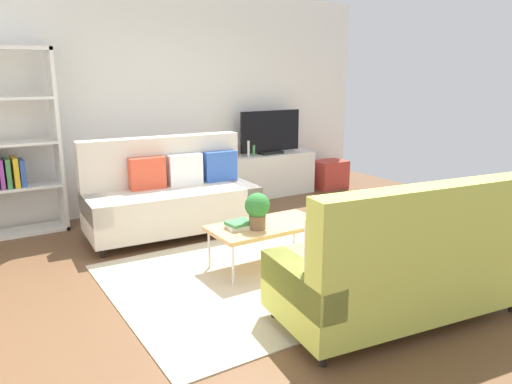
% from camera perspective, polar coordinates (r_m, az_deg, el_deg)
% --- Properties ---
extents(ground_plane, '(7.68, 7.68, 0.00)m').
position_cam_1_polar(ground_plane, '(4.71, 3.22, -8.94)').
color(ground_plane, brown).
extents(wall_far, '(6.40, 0.12, 2.90)m').
position_cam_1_polar(wall_far, '(6.83, -10.54, 10.50)').
color(wall_far, white).
rests_on(wall_far, ground_plane).
extents(area_rug, '(2.90, 2.20, 0.01)m').
position_cam_1_polar(area_rug, '(4.59, 2.10, -9.48)').
color(area_rug, beige).
rests_on(area_rug, ground_plane).
extents(couch_beige, '(1.95, 0.95, 1.10)m').
position_cam_1_polar(couch_beige, '(5.67, -9.95, -0.37)').
color(couch_beige, beige).
rests_on(couch_beige, ground_plane).
extents(couch_green, '(1.99, 1.08, 1.10)m').
position_cam_1_polar(couch_green, '(3.79, 16.90, -8.18)').
color(couch_green, '#C1CC51').
rests_on(couch_green, ground_plane).
extents(coffee_table, '(1.10, 0.56, 0.42)m').
position_cam_1_polar(coffee_table, '(4.64, 1.26, -4.13)').
color(coffee_table, tan).
rests_on(coffee_table, ground_plane).
extents(tv_console, '(1.40, 0.44, 0.64)m').
position_cam_1_polar(tv_console, '(7.36, 1.58, 2.07)').
color(tv_console, silver).
rests_on(tv_console, ground_plane).
extents(tv, '(1.00, 0.20, 0.64)m').
position_cam_1_polar(tv, '(7.24, 1.70, 6.94)').
color(tv, black).
rests_on(tv, tv_console).
extents(bookshelf, '(1.10, 0.36, 2.10)m').
position_cam_1_polar(bookshelf, '(6.09, -27.48, 4.30)').
color(bookshelf, white).
rests_on(bookshelf, ground_plane).
extents(storage_trunk, '(0.52, 0.40, 0.44)m').
position_cam_1_polar(storage_trunk, '(7.96, 8.59, 2.08)').
color(storage_trunk, '#B2382D').
rests_on(storage_trunk, ground_plane).
extents(potted_plant, '(0.23, 0.23, 0.34)m').
position_cam_1_polar(potted_plant, '(4.44, 0.16, -1.97)').
color(potted_plant, brown).
rests_on(potted_plant, coffee_table).
extents(table_book_0, '(0.26, 0.21, 0.04)m').
position_cam_1_polar(table_book_0, '(4.51, -1.91, -4.03)').
color(table_book_0, silver).
rests_on(table_book_0, coffee_table).
extents(table_book_1, '(0.26, 0.21, 0.03)m').
position_cam_1_polar(table_book_1, '(4.50, -1.91, -3.62)').
color(table_book_1, '#3F8C4C').
rests_on(table_book_1, table_book_0).
extents(vase_0, '(0.12, 0.12, 0.18)m').
position_cam_1_polar(vase_0, '(7.03, -2.57, 4.89)').
color(vase_0, '#B24C4C').
rests_on(vase_0, tv_console).
extents(bottle_0, '(0.04, 0.04, 0.23)m').
position_cam_1_polar(bottle_0, '(7.04, -0.91, 5.13)').
color(bottle_0, silver).
rests_on(bottle_0, tv_console).
extents(bottle_1, '(0.04, 0.04, 0.16)m').
position_cam_1_polar(bottle_1, '(7.09, -0.27, 4.90)').
color(bottle_1, '#3F8C4C').
rests_on(bottle_1, tv_console).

